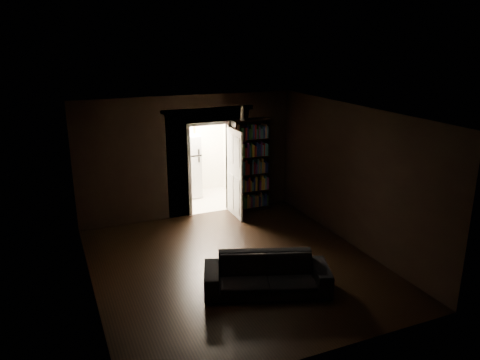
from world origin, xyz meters
The scene contains 9 objects.
ground centered at (0.00, 0.00, 0.00)m, with size 5.50×5.50×0.00m, color black.
room_walls centered at (-0.01, 1.07, 1.68)m, with size 5.02×5.61×2.84m.
kitchen_alcove centered at (0.50, 3.87, 1.21)m, with size 2.20×1.80×2.60m.
sofa centered at (0.13, -1.02, 0.39)m, with size 2.04×0.88×0.79m, color black.
bookshelf centered at (1.47, 2.55, 1.10)m, with size 0.90×0.32×2.20m, color black.
refrigerator centered at (0.30, 4.11, 0.82)m, with size 0.74×0.68×1.65m, color white.
door centered at (0.96, 2.31, 1.02)m, with size 0.85×0.05×2.05m, color silver.
figurine centered at (1.22, 2.49, 2.37)m, with size 0.11×0.11×0.33m, color silver.
bottles centered at (0.39, 4.10, 1.77)m, with size 0.61×0.08×0.25m, color black.
Camera 1 is at (-2.98, -7.15, 4.03)m, focal length 35.00 mm.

